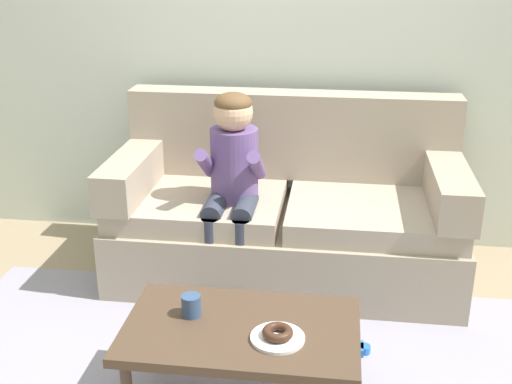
# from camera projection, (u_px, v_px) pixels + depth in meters

# --- Properties ---
(ground) EXTENTS (10.00, 10.00, 0.00)m
(ground) POSITION_uv_depth(u_px,v_px,m) (241.00, 352.00, 3.08)
(ground) COLOR #9E896B
(wall_back) EXTENTS (8.00, 0.10, 2.80)m
(wall_back) POSITION_uv_depth(u_px,v_px,m) (275.00, 19.00, 3.87)
(wall_back) COLOR beige
(wall_back) RESTS_ON ground
(couch) EXTENTS (1.94, 0.90, 1.01)m
(couch) POSITION_uv_depth(u_px,v_px,m) (287.00, 215.00, 3.72)
(couch) COLOR tan
(couch) RESTS_ON ground
(coffee_table) EXTENTS (0.93, 0.57, 0.41)m
(coffee_table) POSITION_uv_depth(u_px,v_px,m) (241.00, 335.00, 2.57)
(coffee_table) COLOR #4C3828
(coffee_table) RESTS_ON ground
(person_child) EXTENTS (0.34, 0.58, 1.10)m
(person_child) POSITION_uv_depth(u_px,v_px,m) (232.00, 174.00, 3.45)
(person_child) COLOR #664C84
(person_child) RESTS_ON ground
(plate) EXTENTS (0.21, 0.21, 0.01)m
(plate) POSITION_uv_depth(u_px,v_px,m) (278.00, 338.00, 2.46)
(plate) COLOR white
(plate) RESTS_ON coffee_table
(donut) EXTENTS (0.17, 0.17, 0.04)m
(donut) POSITION_uv_depth(u_px,v_px,m) (278.00, 332.00, 2.45)
(donut) COLOR #422619
(donut) RESTS_ON plate
(mug) EXTENTS (0.08, 0.08, 0.09)m
(mug) POSITION_uv_depth(u_px,v_px,m) (191.00, 305.00, 2.61)
(mug) COLOR #334C72
(mug) RESTS_ON coffee_table
(toy_controller) EXTENTS (0.23, 0.09, 0.05)m
(toy_controller) POSITION_uv_depth(u_px,v_px,m) (346.00, 349.00, 3.06)
(toy_controller) COLOR blue
(toy_controller) RESTS_ON ground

